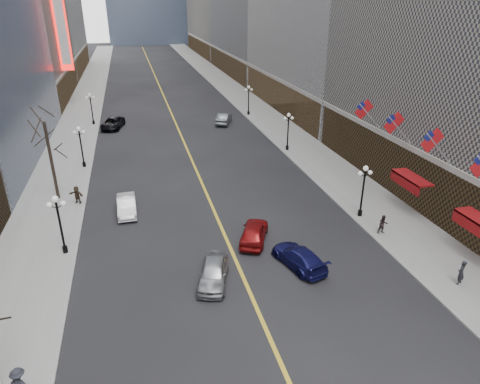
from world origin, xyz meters
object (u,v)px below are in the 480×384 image
ped_ne_corner (461,273)px  car_sb_near (299,257)px  streetlamp_west_1 (59,219)px  car_nb_mid (127,205)px  streetlamp_west_2 (81,143)px  streetlamp_east_3 (249,97)px  streetlamp_east_1 (363,186)px  car_nb_far (113,123)px  car_sb_mid (254,232)px  streetlamp_east_2 (288,128)px  car_sb_far (224,118)px  streetlamp_west_3 (91,106)px  car_nb_near (213,272)px

ped_ne_corner → car_sb_near: bearing=-53.8°
streetlamp_west_1 → ped_ne_corner: (25.09, -10.23, -1.89)m
streetlamp_west_1 → car_nb_mid: (4.43, 5.65, -2.18)m
streetlamp_west_2 → streetlamp_east_3: bearing=37.3°
streetlamp_east_1 → car_nb_far: 39.49m
car_sb_mid → streetlamp_east_2: bearing=-92.5°
streetlamp_west_2 → ped_ne_corner: 37.81m
streetlamp_west_2 → car_sb_far: 23.51m
streetlamp_west_2 → streetlamp_east_1: bearing=-37.3°
car_sb_mid → car_sb_far: bearing=-74.3°
car_nb_mid → car_sb_near: 16.01m
car_nb_far → car_sb_mid: 36.75m
streetlamp_west_3 → car_sb_near: bearing=-69.1°
streetlamp_east_2 → car_sb_far: size_ratio=0.92×
streetlamp_east_2 → car_sb_mid: bearing=-116.6°
streetlamp_east_1 → streetlamp_east_3: size_ratio=1.00×
car_nb_mid → ped_ne_corner: (20.66, -15.88, 0.28)m
streetlamp_east_3 → car_nb_near: 44.21m
streetlamp_east_3 → streetlamp_east_1: bearing=-90.0°
streetlamp_east_3 → car_nb_far: (-20.80, -2.50, -2.15)m
streetlamp_west_1 → streetlamp_west_2: bearing=90.0°
car_sb_near → car_sb_mid: (-2.08, 3.96, 0.08)m
streetlamp_west_1 → car_nb_near: streetlamp_west_1 is taller
car_sb_near → streetlamp_west_2: bearing=-71.9°
streetlamp_east_2 → car_sb_mid: (-9.80, -19.57, -2.13)m
streetlamp_east_1 → car_sb_mid: 10.15m
car_sb_mid → car_nb_near: bearing=71.7°
streetlamp_east_1 → ped_ne_corner: bearing=-81.7°
car_nb_near → car_nb_mid: 12.78m
streetlamp_west_2 → streetlamp_west_1: bearing=-90.0°
streetlamp_east_1 → ped_ne_corner: streetlamp_east_1 is taller
streetlamp_east_1 → car_nb_near: size_ratio=1.01×
streetlamp_east_2 → ped_ne_corner: streetlamp_east_2 is taller
streetlamp_east_1 → streetlamp_west_2: 29.68m
streetlamp_west_3 → car_nb_far: streetlamp_west_3 is taller
car_nb_near → ped_ne_corner: size_ratio=2.60×
streetlamp_east_1 → ped_ne_corner: 10.51m
streetlamp_west_3 → car_sb_mid: 40.08m
car_sb_far → streetlamp_west_2: bearing=59.6°
streetlamp_east_1 → streetlamp_east_2: bearing=90.0°
streetlamp_west_2 → ped_ne_corner: size_ratio=2.64×
streetlamp_west_2 → car_sb_near: streetlamp_west_2 is taller
streetlamp_east_2 → car_nb_mid: size_ratio=1.03×
car_nb_near → car_nb_far: bearing=117.7°
streetlamp_east_1 → streetlamp_west_3: size_ratio=1.00×
streetlamp_west_2 → car_nb_mid: size_ratio=1.03×
streetlamp_east_2 → car_sb_mid: 21.99m
car_sb_mid → streetlamp_east_1: bearing=-146.8°
streetlamp_west_3 → streetlamp_west_1: bearing=-90.0°
car_sb_near → streetlamp_west_1: bearing=-35.1°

